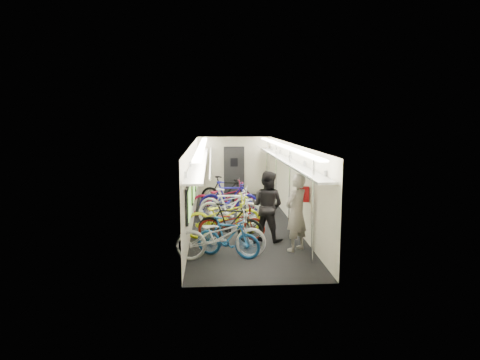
{
  "coord_description": "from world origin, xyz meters",
  "views": [
    {
      "loc": [
        -0.91,
        -12.7,
        3.13
      ],
      "look_at": [
        -0.0,
        1.12,
        1.15
      ],
      "focal_mm": 32.0,
      "sensor_mm": 36.0,
      "label": 1
    }
  ],
  "objects": [
    {
      "name": "passenger_near",
      "position": [
        1.08,
        -2.87,
        0.93
      ],
      "size": [
        0.8,
        0.78,
        1.85
      ],
      "primitive_type": "imported",
      "rotation": [
        0.0,
        0.0,
        3.86
      ],
      "color": "gray",
      "rests_on": "ground"
    },
    {
      "name": "backpack",
      "position": [
        1.35,
        -2.38,
        1.28
      ],
      "size": [
        0.28,
        0.19,
        0.38
      ],
      "primitive_type": "cube",
      "rotation": [
        0.0,
        0.0,
        -0.19
      ],
      "color": "#A61013",
      "rests_on": "passenger_near"
    },
    {
      "name": "train_car_shell",
      "position": [
        -0.36,
        0.71,
        1.66
      ],
      "size": [
        10.0,
        10.0,
        10.0
      ],
      "color": "black",
      "rests_on": "ground"
    },
    {
      "name": "bicycle_2",
      "position": [
        -0.41,
        -1.93,
        0.46
      ],
      "size": [
        1.74,
        0.62,
        0.91
      ],
      "primitive_type": "imported",
      "rotation": [
        0.0,
        0.0,
        1.58
      ],
      "color": "maroon",
      "rests_on": "ground"
    },
    {
      "name": "bicycle_6",
      "position": [
        -0.35,
        0.56,
        0.51
      ],
      "size": [
        2.02,
        0.98,
        1.02
      ],
      "primitive_type": "imported",
      "rotation": [
        0.0,
        0.0,
        1.41
      ],
      "color": "silver",
      "rests_on": "ground"
    },
    {
      "name": "bicycle_7",
      "position": [
        -0.37,
        0.84,
        0.58
      ],
      "size": [
        1.93,
        0.57,
        1.16
      ],
      "primitive_type": "imported",
      "rotation": [
        0.0,
        0.0,
        1.55
      ],
      "color": "navy",
      "rests_on": "ground"
    },
    {
      "name": "bicycle_8",
      "position": [
        -0.55,
        0.99,
        0.56
      ],
      "size": [
        2.24,
        1.05,
        1.13
      ],
      "primitive_type": "imported",
      "rotation": [
        0.0,
        0.0,
        1.72
      ],
      "color": "maroon",
      "rests_on": "ground"
    },
    {
      "name": "bicycle_4",
      "position": [
        -0.63,
        -1.53,
        0.56
      ],
      "size": [
        2.23,
        1.22,
        1.11
      ],
      "primitive_type": "imported",
      "rotation": [
        0.0,
        0.0,
        1.81
      ],
      "color": "#DFEE16",
      "rests_on": "ground"
    },
    {
      "name": "bicycle_5",
      "position": [
        -0.4,
        -0.41,
        0.56
      ],
      "size": [
        1.91,
        0.75,
        1.12
      ],
      "primitive_type": "imported",
      "rotation": [
        0.0,
        0.0,
        1.45
      ],
      "color": "white",
      "rests_on": "ground"
    },
    {
      "name": "bicycle_3",
      "position": [
        -0.47,
        -2.15,
        0.51
      ],
      "size": [
        1.78,
        0.96,
        1.03
      ],
      "primitive_type": "imported",
      "rotation": [
        0.0,
        0.0,
        1.27
      ],
      "color": "black",
      "rests_on": "ground"
    },
    {
      "name": "bicycle_0",
      "position": [
        -0.72,
        -3.38,
        0.54
      ],
      "size": [
        2.11,
        0.89,
        1.08
      ],
      "primitive_type": "imported",
      "rotation": [
        0.0,
        0.0,
        1.66
      ],
      "color": "silver",
      "rests_on": "ground"
    },
    {
      "name": "bicycle_1",
      "position": [
        -0.57,
        -3.28,
        0.46
      ],
      "size": [
        1.59,
        1.04,
        0.93
      ],
      "primitive_type": "imported",
      "rotation": [
        0.0,
        0.0,
        1.14
      ],
      "color": "#184E90",
      "rests_on": "ground"
    },
    {
      "name": "passenger_mid",
      "position": [
        0.5,
        -1.96,
        0.91
      ],
      "size": [
        1.11,
        1.05,
        1.82
      ],
      "primitive_type": "imported",
      "rotation": [
        0.0,
        0.0,
        2.58
      ],
      "color": "black",
      "rests_on": "ground"
    },
    {
      "name": "bicycle_9",
      "position": [
        -0.43,
        2.08,
        0.57
      ],
      "size": [
        1.98,
        1.21,
        1.15
      ],
      "primitive_type": "imported",
      "rotation": [
        0.0,
        0.0,
        1.19
      ],
      "color": "black",
      "rests_on": "ground"
    }
  ]
}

